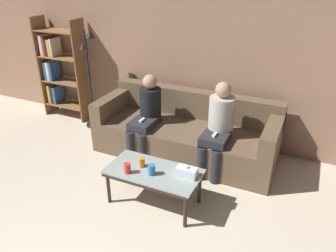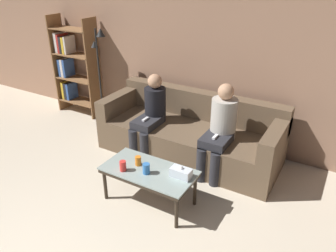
{
  "view_description": "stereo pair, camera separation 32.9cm",
  "coord_description": "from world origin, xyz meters",
  "px_view_note": "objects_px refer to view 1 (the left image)",
  "views": [
    {
      "loc": [
        1.47,
        -0.7,
        2.42
      ],
      "look_at": [
        0.0,
        2.47,
        0.69
      ],
      "focal_mm": 35.0,
      "sensor_mm": 36.0,
      "label": 1
    },
    {
      "loc": [
        1.76,
        -0.54,
        2.42
      ],
      "look_at": [
        0.0,
        2.47,
        0.69
      ],
      "focal_mm": 35.0,
      "sensor_mm": 36.0,
      "label": 2
    }
  ],
  "objects_px": {
    "seated_person_mid_left": "(218,126)",
    "standing_lamp": "(90,69)",
    "couch": "(186,133)",
    "seated_person_left_end": "(147,114)",
    "tissue_box": "(187,172)",
    "cup_near_right": "(142,162)",
    "coffee_table": "(154,174)",
    "cup_far_center": "(127,168)",
    "bookshelf": "(58,69)",
    "cup_near_left": "(152,170)"
  },
  "relations": [
    {
      "from": "seated_person_mid_left",
      "to": "tissue_box",
      "type": "bearing_deg",
      "value": -93.39
    },
    {
      "from": "coffee_table",
      "to": "cup_near_right",
      "type": "height_order",
      "value": "cup_near_right"
    },
    {
      "from": "seated_person_left_end",
      "to": "couch",
      "type": "bearing_deg",
      "value": 23.8
    },
    {
      "from": "cup_near_right",
      "to": "tissue_box",
      "type": "xyz_separation_m",
      "value": [
        0.51,
        0.04,
        -0.0
      ]
    },
    {
      "from": "seated_person_mid_left",
      "to": "standing_lamp",
      "type": "bearing_deg",
      "value": 170.21
    },
    {
      "from": "tissue_box",
      "to": "seated_person_mid_left",
      "type": "distance_m",
      "value": 0.92
    },
    {
      "from": "cup_near_right",
      "to": "seated_person_mid_left",
      "type": "height_order",
      "value": "seated_person_mid_left"
    },
    {
      "from": "coffee_table",
      "to": "standing_lamp",
      "type": "height_order",
      "value": "standing_lamp"
    },
    {
      "from": "seated_person_left_end",
      "to": "seated_person_mid_left",
      "type": "distance_m",
      "value": 1.0
    },
    {
      "from": "coffee_table",
      "to": "standing_lamp",
      "type": "xyz_separation_m",
      "value": [
        -1.79,
        1.35,
        0.58
      ]
    },
    {
      "from": "coffee_table",
      "to": "cup_near_right",
      "type": "relative_size",
      "value": 9.59
    },
    {
      "from": "coffee_table",
      "to": "cup_far_center",
      "type": "bearing_deg",
      "value": -146.87
    },
    {
      "from": "couch",
      "to": "cup_near_left",
      "type": "distance_m",
      "value": 1.26
    },
    {
      "from": "couch",
      "to": "cup_far_center",
      "type": "relative_size",
      "value": 21.35
    },
    {
      "from": "seated_person_mid_left",
      "to": "couch",
      "type": "bearing_deg",
      "value": 157.98
    },
    {
      "from": "cup_far_center",
      "to": "couch",
      "type": "bearing_deg",
      "value": 83.78
    },
    {
      "from": "cup_far_center",
      "to": "standing_lamp",
      "type": "height_order",
      "value": "standing_lamp"
    },
    {
      "from": "standing_lamp",
      "to": "seated_person_left_end",
      "type": "height_order",
      "value": "standing_lamp"
    },
    {
      "from": "bookshelf",
      "to": "seated_person_mid_left",
      "type": "bearing_deg",
      "value": -9.94
    },
    {
      "from": "coffee_table",
      "to": "couch",
      "type": "bearing_deg",
      "value": 94.29
    },
    {
      "from": "bookshelf",
      "to": "seated_person_left_end",
      "type": "relative_size",
      "value": 1.51
    },
    {
      "from": "couch",
      "to": "seated_person_left_end",
      "type": "xyz_separation_m",
      "value": [
        -0.5,
        -0.22,
        0.29
      ]
    },
    {
      "from": "cup_near_left",
      "to": "tissue_box",
      "type": "relative_size",
      "value": 0.53
    },
    {
      "from": "tissue_box",
      "to": "cup_far_center",
      "type": "bearing_deg",
      "value": -160.38
    },
    {
      "from": "couch",
      "to": "cup_far_center",
      "type": "xyz_separation_m",
      "value": [
        -0.14,
        -1.32,
        0.18
      ]
    },
    {
      "from": "cup_far_center",
      "to": "seated_person_mid_left",
      "type": "relative_size",
      "value": 0.1
    },
    {
      "from": "couch",
      "to": "seated_person_left_end",
      "type": "bearing_deg",
      "value": -156.2
    },
    {
      "from": "couch",
      "to": "tissue_box",
      "type": "bearing_deg",
      "value": -68.08
    },
    {
      "from": "cup_near_right",
      "to": "couch",
      "type": "bearing_deg",
      "value": 86.73
    },
    {
      "from": "seated_person_left_end",
      "to": "tissue_box",
      "type": "bearing_deg",
      "value": -43.2
    },
    {
      "from": "coffee_table",
      "to": "tissue_box",
      "type": "distance_m",
      "value": 0.38
    },
    {
      "from": "tissue_box",
      "to": "standing_lamp",
      "type": "bearing_deg",
      "value": 149.06
    },
    {
      "from": "cup_near_left",
      "to": "bookshelf",
      "type": "relative_size",
      "value": 0.07
    },
    {
      "from": "cup_near_right",
      "to": "tissue_box",
      "type": "distance_m",
      "value": 0.52
    },
    {
      "from": "cup_near_left",
      "to": "seated_person_mid_left",
      "type": "distance_m",
      "value": 1.12
    },
    {
      "from": "seated_person_mid_left",
      "to": "cup_near_left",
      "type": "bearing_deg",
      "value": -111.1
    },
    {
      "from": "coffee_table",
      "to": "seated_person_mid_left",
      "type": "height_order",
      "value": "seated_person_mid_left"
    },
    {
      "from": "seated_person_mid_left",
      "to": "cup_near_right",
      "type": "bearing_deg",
      "value": -120.86
    },
    {
      "from": "bookshelf",
      "to": "seated_person_mid_left",
      "type": "height_order",
      "value": "bookshelf"
    },
    {
      "from": "coffee_table",
      "to": "cup_far_center",
      "type": "xyz_separation_m",
      "value": [
        -0.23,
        -0.15,
        0.1
      ]
    },
    {
      "from": "seated_person_left_end",
      "to": "cup_near_left",
      "type": "bearing_deg",
      "value": -59.44
    },
    {
      "from": "cup_near_right",
      "to": "tissue_box",
      "type": "height_order",
      "value": "tissue_box"
    },
    {
      "from": "seated_person_left_end",
      "to": "standing_lamp",
      "type": "bearing_deg",
      "value": 161.66
    },
    {
      "from": "coffee_table",
      "to": "bookshelf",
      "type": "bearing_deg",
      "value": 149.83
    },
    {
      "from": "cup_near_right",
      "to": "bookshelf",
      "type": "distance_m",
      "value": 2.85
    },
    {
      "from": "seated_person_left_end",
      "to": "cup_far_center",
      "type": "bearing_deg",
      "value": -72.05
    },
    {
      "from": "cup_near_right",
      "to": "seated_person_mid_left",
      "type": "bearing_deg",
      "value": 59.14
    },
    {
      "from": "tissue_box",
      "to": "standing_lamp",
      "type": "xyz_separation_m",
      "value": [
        -2.15,
        1.29,
        0.48
      ]
    },
    {
      "from": "cup_far_center",
      "to": "tissue_box",
      "type": "distance_m",
      "value": 0.63
    },
    {
      "from": "standing_lamp",
      "to": "seated_person_mid_left",
      "type": "xyz_separation_m",
      "value": [
        2.21,
        -0.38,
        -0.34
      ]
    }
  ]
}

